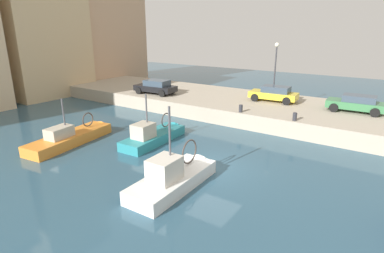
{
  "coord_description": "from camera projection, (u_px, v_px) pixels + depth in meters",
  "views": [
    {
      "loc": [
        -13.26,
        -7.61,
        7.16
      ],
      "look_at": [
        2.35,
        2.99,
        1.2
      ],
      "focal_mm": 29.14,
      "sensor_mm": 36.0,
      "label": 1
    }
  ],
  "objects": [
    {
      "name": "waterfront_building_east_mid",
      "position": [
        98.0,
        18.0,
        40.94
      ],
      "size": [
        9.61,
        8.68,
        16.85
      ],
      "color": "tan",
      "rests_on": "ground"
    },
    {
      "name": "quay_streetlamp",
      "position": [
        276.0,
        62.0,
        26.47
      ],
      "size": [
        0.36,
        0.36,
        4.83
      ],
      "color": "#38383D",
      "rests_on": "quay_wall"
    },
    {
      "name": "mooring_bollard_mid",
      "position": [
        241.0,
        109.0,
        23.12
      ],
      "size": [
        0.28,
        0.28,
        0.55
      ],
      "primitive_type": "cylinder",
      "color": "#2D2D33",
      "rests_on": "quay_wall"
    },
    {
      "name": "mooring_bollard_south",
      "position": [
        295.0,
        117.0,
        20.98
      ],
      "size": [
        0.28,
        0.28,
        0.55
      ],
      "primitive_type": "cylinder",
      "color": "#2D2D33",
      "rests_on": "quay_wall"
    },
    {
      "name": "water_surface",
      "position": [
        213.0,
        168.0,
        16.69
      ],
      "size": [
        80.0,
        80.0,
        0.0
      ],
      "primitive_type": "plane",
      "color": "#2D5166",
      "rests_on": "ground"
    },
    {
      "name": "parked_car_yellow",
      "position": [
        274.0,
        94.0,
        26.41
      ],
      "size": [
        2.02,
        4.05,
        1.32
      ],
      "color": "gold",
      "rests_on": "quay_wall"
    },
    {
      "name": "parked_car_black",
      "position": [
        156.0,
        87.0,
        29.49
      ],
      "size": [
        2.22,
        4.09,
        1.32
      ],
      "color": "black",
      "rests_on": "quay_wall"
    },
    {
      "name": "fishing_boat_teal",
      "position": [
        157.0,
        139.0,
        20.76
      ],
      "size": [
        5.92,
        1.92,
        4.06
      ],
      "color": "teal",
      "rests_on": "ground"
    },
    {
      "name": "parked_car_green",
      "position": [
        356.0,
        103.0,
        23.01
      ],
      "size": [
        1.94,
        4.0,
        1.28
      ],
      "color": "#387547",
      "rests_on": "quay_wall"
    },
    {
      "name": "fishing_boat_orange",
      "position": [
        75.0,
        141.0,
        20.52
      ],
      "size": [
        6.94,
        2.44,
        3.79
      ],
      "color": "orange",
      "rests_on": "ground"
    },
    {
      "name": "fishing_boat_white",
      "position": [
        177.0,
        181.0,
        14.91
      ],
      "size": [
        5.84,
        2.08,
        4.78
      ],
      "color": "white",
      "rests_on": "ground"
    },
    {
      "name": "quay_wall",
      "position": [
        284.0,
        112.0,
        25.59
      ],
      "size": [
        9.0,
        56.0,
        1.2
      ],
      "primitive_type": "cube",
      "color": "#ADA08C",
      "rests_on": "ground"
    }
  ]
}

